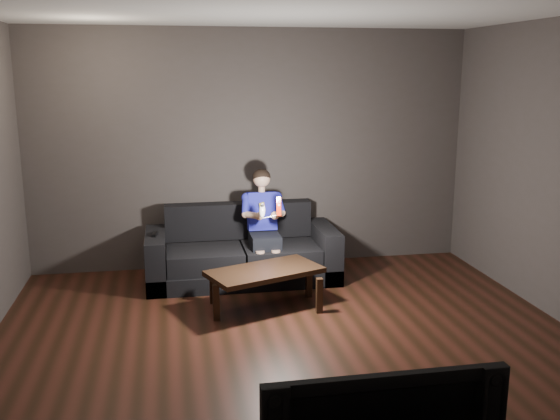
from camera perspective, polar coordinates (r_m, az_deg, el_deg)
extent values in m
plane|color=black|center=(5.12, 1.49, -13.19)|extent=(5.00, 5.00, 0.00)
cube|color=#413B38|center=(7.13, -2.56, 5.53)|extent=(5.00, 0.04, 2.70)
cube|color=#413B38|center=(2.39, 14.14, -9.38)|extent=(5.00, 0.04, 2.70)
cube|color=beige|center=(4.63, 1.69, 18.44)|extent=(5.00, 5.00, 0.02)
cube|color=black|center=(6.83, -3.45, -5.67)|extent=(2.04, 0.88, 0.18)
cube|color=black|center=(6.65, -6.88, -4.49)|extent=(0.80, 0.62, 0.21)
cube|color=black|center=(6.74, 0.07, -4.16)|extent=(0.80, 0.62, 0.21)
cube|color=black|center=(7.02, -3.84, -0.93)|extent=(1.63, 0.20, 0.40)
cube|color=black|center=(6.74, -11.27, -4.47)|extent=(0.20, 0.88, 0.56)
cube|color=black|center=(6.94, 4.08, -3.75)|extent=(0.20, 0.88, 0.56)
cube|color=black|center=(6.65, -1.39, -2.81)|extent=(0.31, 0.39, 0.14)
cube|color=navy|center=(6.78, -1.68, -0.08)|extent=(0.31, 0.22, 0.43)
cube|color=yellow|center=(6.68, -1.56, 0.27)|extent=(0.09, 0.09, 0.10)
cube|color=red|center=(6.67, -1.56, 0.26)|extent=(0.06, 0.06, 0.07)
cylinder|color=#E1AA8B|center=(6.73, -1.69, 1.89)|extent=(0.07, 0.07, 0.06)
sphere|color=#E1AA8B|center=(6.71, -1.69, 2.88)|extent=(0.19, 0.19, 0.19)
ellipsoid|color=black|center=(6.71, -1.71, 3.07)|extent=(0.20, 0.20, 0.17)
cylinder|color=navy|center=(6.67, -3.21, 0.37)|extent=(0.08, 0.23, 0.20)
cylinder|color=navy|center=(6.73, 0.01, 0.50)|extent=(0.08, 0.23, 0.20)
cylinder|color=#E1AA8B|center=(6.53, -2.53, -0.31)|extent=(0.14, 0.24, 0.11)
cylinder|color=#E1AA8B|center=(6.57, -0.13, -0.21)|extent=(0.14, 0.24, 0.11)
sphere|color=#E1AA8B|center=(6.44, -1.91, -0.57)|extent=(0.09, 0.09, 0.09)
sphere|color=#E1AA8B|center=(6.47, -0.47, -0.51)|extent=(0.09, 0.09, 0.09)
cylinder|color=#E1AA8B|center=(6.50, -1.82, -5.24)|extent=(0.09, 0.09, 0.35)
cylinder|color=#E1AA8B|center=(6.53, -0.38, -5.17)|extent=(0.09, 0.09, 0.35)
cube|color=red|center=(6.22, -0.12, 0.34)|extent=(0.05, 0.08, 0.19)
cube|color=maroon|center=(6.19, -0.09, 0.79)|extent=(0.03, 0.01, 0.03)
cylinder|color=white|center=(6.21, -0.09, 0.19)|extent=(0.02, 0.01, 0.02)
ellipsoid|color=white|center=(6.21, -1.63, -0.04)|extent=(0.08, 0.10, 0.15)
cylinder|color=black|center=(6.16, -1.58, 0.41)|extent=(0.03, 0.01, 0.03)
cube|color=black|center=(6.61, -11.38, -2.16)|extent=(0.06, 0.16, 0.03)
cube|color=black|center=(6.66, -11.38, -1.91)|extent=(0.02, 0.02, 0.00)
cube|color=black|center=(5.95, -1.40, -5.66)|extent=(1.18, 0.88, 0.05)
cube|color=black|center=(5.76, -5.86, -8.40)|extent=(0.06, 0.06, 0.34)
cube|color=black|center=(5.91, 3.62, -7.82)|extent=(0.06, 0.06, 0.34)
cube|color=black|center=(6.17, -6.18, -6.96)|extent=(0.06, 0.06, 0.34)
cube|color=black|center=(6.30, 2.67, -6.47)|extent=(0.06, 0.06, 0.34)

